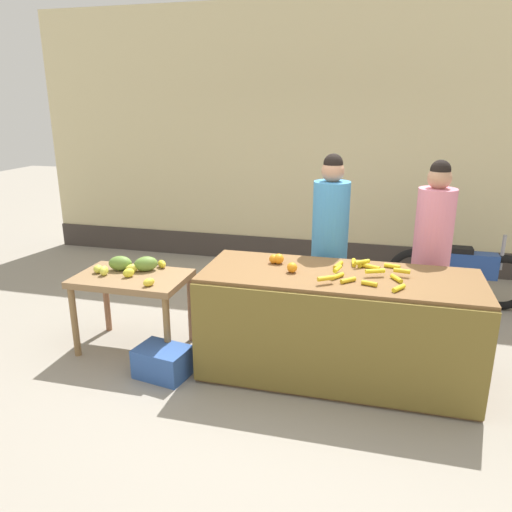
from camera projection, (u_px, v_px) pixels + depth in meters
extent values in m
plane|color=gray|center=(285.00, 367.00, 4.40)|extent=(24.00, 24.00, 0.00)
cube|color=beige|center=(332.00, 140.00, 6.72)|extent=(8.64, 0.20, 3.55)
cube|color=#3F3833|center=(326.00, 253.00, 7.10)|extent=(8.64, 0.04, 0.36)
cube|color=brown|center=(337.00, 325.00, 4.16)|extent=(2.27, 0.85, 0.92)
cube|color=brown|center=(332.00, 349.00, 3.76)|extent=(2.27, 0.03, 0.86)
cube|color=olive|center=(132.00, 279.00, 4.54)|extent=(1.02, 0.65, 0.06)
cylinder|color=olive|center=(75.00, 322.00, 4.51)|extent=(0.06, 0.06, 0.68)
cylinder|color=olive|center=(167.00, 333.00, 4.29)|extent=(0.06, 0.06, 0.68)
cylinder|color=#916145|center=(106.00, 300.00, 5.02)|extent=(0.06, 0.06, 0.68)
cylinder|color=#8D6449|center=(191.00, 309.00, 4.80)|extent=(0.06, 0.06, 0.68)
cylinder|color=gold|center=(369.00, 284.00, 3.76)|extent=(0.13, 0.07, 0.04)
cylinder|color=gold|center=(362.00, 264.00, 4.22)|extent=(0.07, 0.14, 0.04)
cylinder|color=yellow|center=(371.00, 267.00, 4.14)|extent=(0.15, 0.10, 0.04)
cylinder|color=gold|center=(338.00, 265.00, 4.19)|extent=(0.08, 0.16, 0.04)
cylinder|color=yellow|center=(392.00, 266.00, 4.16)|extent=(0.14, 0.07, 0.04)
cylinder|color=gold|center=(354.00, 263.00, 4.25)|extent=(0.05, 0.16, 0.04)
cylinder|color=gold|center=(396.00, 279.00, 3.87)|extent=(0.10, 0.13, 0.04)
cylinder|color=yellow|center=(399.00, 288.00, 3.67)|extent=(0.10, 0.14, 0.04)
cylinder|color=gold|center=(348.00, 280.00, 3.83)|extent=(0.12, 0.12, 0.04)
cylinder|color=gold|center=(337.00, 276.00, 3.92)|extent=(0.11, 0.13, 0.04)
cylinder|color=gold|center=(362.00, 262.00, 4.17)|extent=(0.13, 0.12, 0.04)
cylinder|color=gold|center=(402.00, 271.00, 3.95)|extent=(0.13, 0.06, 0.04)
cylinder|color=gold|center=(338.00, 269.00, 4.00)|extent=(0.07, 0.14, 0.04)
cylinder|color=yellow|center=(375.00, 271.00, 3.94)|extent=(0.16, 0.09, 0.04)
cylinder|color=gold|center=(326.00, 278.00, 3.78)|extent=(0.13, 0.11, 0.04)
sphere|color=orange|center=(292.00, 268.00, 4.05)|extent=(0.09, 0.09, 0.09)
sphere|color=orange|center=(274.00, 259.00, 4.28)|extent=(0.08, 0.08, 0.08)
sphere|color=orange|center=(279.00, 259.00, 4.27)|extent=(0.09, 0.09, 0.09)
ellipsoid|color=#D5CC42|center=(132.00, 269.00, 4.59)|extent=(0.13, 0.13, 0.08)
ellipsoid|color=#D3D84A|center=(104.00, 271.00, 4.52)|extent=(0.08, 0.11, 0.09)
ellipsoid|color=yellow|center=(129.00, 273.00, 4.48)|extent=(0.12, 0.13, 0.08)
ellipsoid|color=yellow|center=(149.00, 282.00, 4.26)|extent=(0.11, 0.13, 0.07)
ellipsoid|color=#D2DA49|center=(98.00, 269.00, 4.59)|extent=(0.12, 0.12, 0.08)
ellipsoid|color=yellow|center=(141.00, 262.00, 4.77)|extent=(0.11, 0.10, 0.08)
ellipsoid|color=yellow|center=(162.00, 264.00, 4.74)|extent=(0.13, 0.13, 0.07)
ellipsoid|color=olive|center=(120.00, 263.00, 4.65)|extent=(0.24, 0.18, 0.14)
ellipsoid|color=olive|center=(146.00, 264.00, 4.64)|extent=(0.26, 0.24, 0.14)
cylinder|color=#33333D|center=(327.00, 305.00, 4.86)|extent=(0.29, 0.29, 0.71)
cylinder|color=#3F8CCC|center=(330.00, 227.00, 4.62)|extent=(0.34, 0.34, 0.86)
sphere|color=tan|center=(333.00, 171.00, 4.46)|extent=(0.21, 0.21, 0.21)
sphere|color=black|center=(333.00, 163.00, 4.44)|extent=(0.18, 0.18, 0.18)
cylinder|color=#33333D|center=(425.00, 312.00, 4.71)|extent=(0.29, 0.29, 0.69)
cylinder|color=pink|center=(433.00, 234.00, 4.49)|extent=(0.34, 0.34, 0.84)
sphere|color=tan|center=(440.00, 178.00, 4.33)|extent=(0.21, 0.21, 0.21)
sphere|color=black|center=(441.00, 170.00, 4.31)|extent=(0.18, 0.18, 0.18)
torus|color=black|center=(503.00, 283.00, 5.53)|extent=(0.65, 0.09, 0.65)
torus|color=black|center=(414.00, 275.00, 5.75)|extent=(0.65, 0.09, 0.65)
cube|color=navy|center=(460.00, 264.00, 5.59)|extent=(0.80, 0.18, 0.28)
cube|color=black|center=(452.00, 250.00, 5.56)|extent=(0.44, 0.16, 0.08)
cylinder|color=gray|center=(503.00, 253.00, 5.43)|extent=(0.04, 0.04, 0.40)
cube|color=#3359A5|center=(163.00, 362.00, 4.23)|extent=(0.49, 0.39, 0.26)
ellipsoid|color=maroon|center=(237.00, 296.00, 5.26)|extent=(0.36, 0.41, 0.57)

